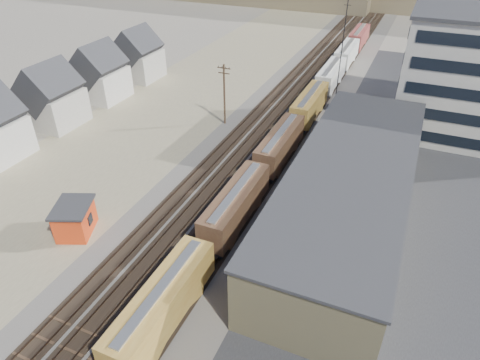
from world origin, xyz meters
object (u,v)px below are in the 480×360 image
at_px(utility_pole_north, 224,93).
at_px(maintenance_shed, 75,219).
at_px(freight_train, 296,123).
at_px(parked_car_blue, 444,133).

xyz_separation_m(utility_pole_north, maintenance_shed, (-3.41, -31.68, -3.47)).
distance_m(freight_train, utility_pole_north, 12.57).
relative_size(freight_train, parked_car_blue, 21.25).
bearing_deg(freight_train, maintenance_shed, -116.90).
bearing_deg(parked_car_blue, freight_train, -177.89).
bearing_deg(maintenance_shed, freight_train, 63.10).
distance_m(freight_train, maintenance_shed, 34.74).
bearing_deg(parked_car_blue, utility_pole_north, 172.52).
height_order(freight_train, parked_car_blue, freight_train).
height_order(freight_train, utility_pole_north, utility_pole_north).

